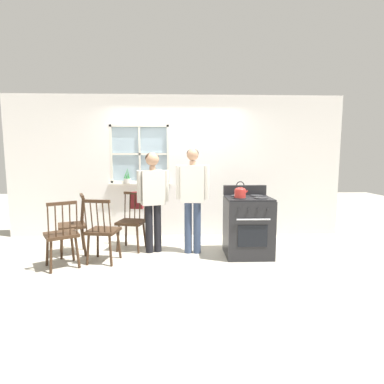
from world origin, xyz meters
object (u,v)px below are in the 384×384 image
object	(u,v)px
chair_by_window	(132,222)
stove	(248,226)
chair_center_cluster	(73,226)
person_elderly_left	(153,192)
handbag	(137,201)
chair_near_stove	(62,236)
kettle	(240,192)
chair_near_wall	(103,232)
person_teen_center	(193,192)
potted_plant	(127,179)

from	to	relation	value
chair_by_window	stove	xyz separation A→B (m)	(1.87, -0.38, 0.01)
chair_center_cluster	person_elderly_left	distance (m)	1.37
chair_by_window	handbag	size ratio (longest dim) A/B	3.11
chair_near_stove	kettle	bearing A→B (deg)	155.27
chair_by_window	handbag	xyz separation A→B (m)	(0.05, 0.23, 0.33)
chair_near_wall	kettle	distance (m)	2.12
chair_near_wall	kettle	bearing A→B (deg)	-167.47
chair_near_wall	person_teen_center	distance (m)	1.49
chair_by_window	stove	distance (m)	1.91
chair_by_window	person_elderly_left	xyz separation A→B (m)	(0.37, -0.17, 0.53)
chair_by_window	kettle	xyz separation A→B (m)	(1.71, -0.51, 0.57)
potted_plant	handbag	distance (m)	0.68
potted_plant	handbag	size ratio (longest dim) A/B	0.96
chair_near_stove	potted_plant	world-z (taller)	potted_plant
stove	handbag	xyz separation A→B (m)	(-1.82, 0.61, 0.31)
chair_by_window	chair_near_stove	xyz separation A→B (m)	(-0.84, -0.80, 0.00)
stove	kettle	size ratio (longest dim) A/B	4.39
chair_center_cluster	handbag	distance (m)	1.10
chair_near_wall	chair_near_stove	xyz separation A→B (m)	(-0.52, -0.19, 0.00)
person_teen_center	stove	world-z (taller)	person_teen_center
chair_center_cluster	stove	xyz separation A→B (m)	(2.76, -0.15, 0.01)
kettle	stove	bearing A→B (deg)	39.84
chair_near_wall	handbag	distance (m)	0.98
chair_by_window	chair_near_stove	size ratio (longest dim) A/B	1.00
person_teen_center	handbag	world-z (taller)	person_teen_center
person_teen_center	potted_plant	distance (m)	1.57
chair_by_window	kettle	world-z (taller)	kettle
chair_center_cluster	chair_near_stove	world-z (taller)	same
chair_by_window	kettle	size ratio (longest dim) A/B	3.87
chair_near_wall	stove	size ratio (longest dim) A/B	0.88
chair_near_wall	chair_near_stove	size ratio (longest dim) A/B	1.00
chair_near_wall	potted_plant	xyz separation A→B (m)	(0.13, 1.38, 0.67)
chair_near_wall	potted_plant	bearing A→B (deg)	-85.83
kettle	person_teen_center	bearing A→B (deg)	158.74
person_teen_center	chair_near_stove	bearing A→B (deg)	-157.44
person_elderly_left	stove	xyz separation A→B (m)	(1.50, -0.21, -0.51)
chair_center_cluster	handbag	size ratio (longest dim) A/B	3.11
chair_near_wall	person_elderly_left	size ratio (longest dim) A/B	0.59
chair_near_stove	person_elderly_left	world-z (taller)	person_elderly_left
chair_by_window	handbag	distance (m)	0.40
chair_near_stove	handbag	distance (m)	1.41
chair_near_wall	chair_center_cluster	xyz separation A→B (m)	(-0.56, 0.39, 0.00)
person_elderly_left	stove	bearing A→B (deg)	-26.19
chair_near_wall	person_teen_center	size ratio (longest dim) A/B	0.57
chair_center_cluster	kettle	world-z (taller)	kettle
chair_by_window	chair_near_stove	distance (m)	1.17
chair_center_cluster	handbag	bearing A→B (deg)	93.32
chair_near_wall	potted_plant	size ratio (longest dim) A/B	3.24
stove	person_teen_center	bearing A→B (deg)	170.59
person_elderly_left	stove	size ratio (longest dim) A/B	1.49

